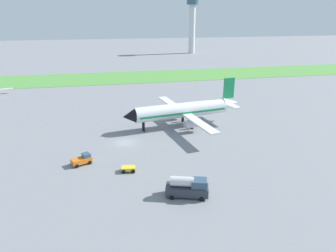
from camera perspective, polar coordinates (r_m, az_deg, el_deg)
ground_plane at (r=68.90m, az=-7.87°, el=-3.03°), size 600.00×600.00×0.00m
grass_taxiway_strip at (r=140.37m, az=-10.37°, el=8.67°), size 360.00×28.00×0.08m
airplane_midfield_jet at (r=77.29m, az=2.92°, el=2.90°), size 31.23×31.71×11.25m
baggage_cart_near_gate at (r=56.49m, az=-7.27°, el=-7.74°), size 2.58×2.03×0.90m
fuel_truck_midfield at (r=48.67m, az=3.63°, el=-11.11°), size 6.92×4.21×3.29m
pushback_tug_by_runway at (r=60.64m, az=-15.45°, el=-5.96°), size 4.02×3.18×1.95m
control_tower at (r=228.06m, az=4.45°, el=18.56°), size 8.00×8.00×36.41m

